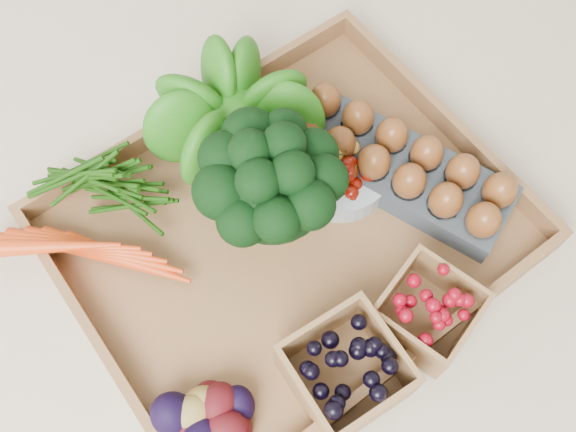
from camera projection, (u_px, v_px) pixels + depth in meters
ground at (288, 235)px, 0.85m from camera, size 4.00×4.00×0.00m
tray at (288, 233)px, 0.84m from camera, size 0.55×0.45×0.01m
carrots at (98, 251)px, 0.80m from camera, size 0.19×0.14×0.05m
lettuce at (232, 109)px, 0.83m from camera, size 0.15×0.15×0.15m
broccoli at (273, 202)px, 0.77m from camera, size 0.17×0.17×0.14m
cherry_bowl at (340, 173)px, 0.85m from camera, size 0.13×0.13×0.03m
egg_carton at (397, 170)px, 0.85m from camera, size 0.21×0.32×0.04m
potatoes at (209, 420)px, 0.70m from camera, size 0.13×0.13×0.07m
punnet_blackberry at (345, 371)px, 0.71m from camera, size 0.13×0.13×0.08m
punnet_raspberry at (427, 312)px, 0.75m from camera, size 0.13×0.13×0.07m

